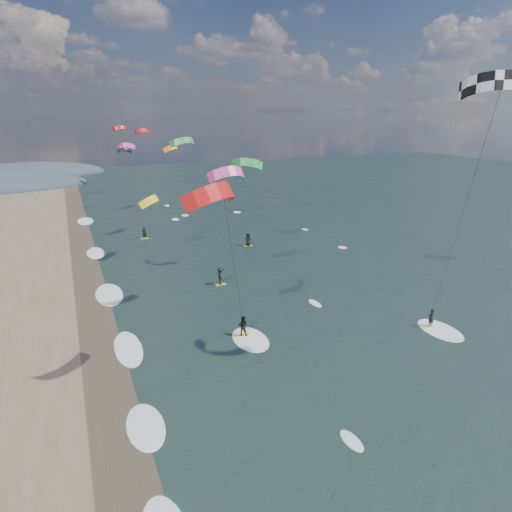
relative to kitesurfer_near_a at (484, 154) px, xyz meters
name	(u,v)px	position (x,y,z in m)	size (l,w,h in m)	color
ground	(363,443)	(-10.07, -3.63, -14.46)	(260.00, 260.00, 0.00)	black
wet_sand_strip	(110,393)	(-22.07, 6.37, -14.45)	(3.00, 240.00, 0.00)	#382D23
kitesurfer_near_a	(484,154)	(0.00, 0.00, 0.00)	(7.60, 9.19, 19.27)	yellow
kitesurfer_near_b	(232,247)	(-13.95, 5.45, -5.57)	(7.08, 8.98, 13.82)	yellow
far_kitesurfers	(219,255)	(-7.71, 26.72, -13.54)	(12.95, 20.86, 1.86)	yellow
bg_kite_field	(159,147)	(-9.14, 49.59, -2.87)	(12.17, 75.61, 7.24)	green
shoreline_surf	(120,352)	(-20.87, 11.12, -14.46)	(2.40, 79.40, 0.11)	white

